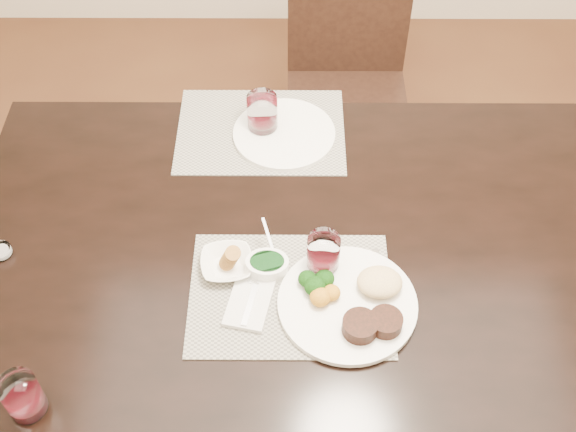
{
  "coord_description": "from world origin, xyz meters",
  "views": [
    {
      "loc": [
        -0.2,
        -1.08,
        2.12
      ],
      "look_at": [
        -0.2,
        0.01,
        0.82
      ],
      "focal_mm": 45.0,
      "sensor_mm": 36.0,
      "label": 1
    }
  ],
  "objects_px": {
    "chair_far": "(347,75)",
    "dinner_plate": "(354,302)",
    "steak_knife": "(379,299)",
    "cracker_bowl": "(227,263)",
    "far_plate": "(284,134)",
    "wine_glass_near": "(323,255)"
  },
  "relations": [
    {
      "from": "dinner_plate",
      "to": "wine_glass_near",
      "type": "relative_size",
      "value": 3.0
    },
    {
      "from": "chair_far",
      "to": "dinner_plate",
      "type": "xyz_separation_m",
      "value": [
        -0.06,
        -1.13,
        0.27
      ]
    },
    {
      "from": "chair_far",
      "to": "far_plate",
      "type": "xyz_separation_m",
      "value": [
        -0.22,
        -0.57,
        0.26
      ]
    },
    {
      "from": "cracker_bowl",
      "to": "chair_far",
      "type": "bearing_deg",
      "value": 71.26
    },
    {
      "from": "steak_knife",
      "to": "far_plate",
      "type": "bearing_deg",
      "value": 114.75
    },
    {
      "from": "dinner_plate",
      "to": "steak_knife",
      "type": "height_order",
      "value": "dinner_plate"
    },
    {
      "from": "steak_knife",
      "to": "chair_far",
      "type": "bearing_deg",
      "value": 92.67
    },
    {
      "from": "chair_far",
      "to": "cracker_bowl",
      "type": "bearing_deg",
      "value": -108.74
    },
    {
      "from": "steak_knife",
      "to": "wine_glass_near",
      "type": "relative_size",
      "value": 2.05
    },
    {
      "from": "steak_knife",
      "to": "cracker_bowl",
      "type": "height_order",
      "value": "cracker_bowl"
    },
    {
      "from": "steak_knife",
      "to": "wine_glass_near",
      "type": "distance_m",
      "value": 0.16
    },
    {
      "from": "steak_knife",
      "to": "wine_glass_near",
      "type": "height_order",
      "value": "wine_glass_near"
    },
    {
      "from": "cracker_bowl",
      "to": "far_plate",
      "type": "height_order",
      "value": "cracker_bowl"
    },
    {
      "from": "steak_knife",
      "to": "cracker_bowl",
      "type": "relative_size",
      "value": 1.59
    },
    {
      "from": "dinner_plate",
      "to": "steak_knife",
      "type": "bearing_deg",
      "value": 28.41
    },
    {
      "from": "steak_knife",
      "to": "far_plate",
      "type": "height_order",
      "value": "far_plate"
    },
    {
      "from": "dinner_plate",
      "to": "cracker_bowl",
      "type": "bearing_deg",
      "value": 170.31
    },
    {
      "from": "chair_far",
      "to": "wine_glass_near",
      "type": "height_order",
      "value": "chair_far"
    },
    {
      "from": "steak_knife",
      "to": "far_plate",
      "type": "xyz_separation_m",
      "value": [
        -0.22,
        0.54,
        0.0
      ]
    },
    {
      "from": "dinner_plate",
      "to": "far_plate",
      "type": "bearing_deg",
      "value": 116.62
    },
    {
      "from": "far_plate",
      "to": "wine_glass_near",
      "type": "bearing_deg",
      "value": -78.19
    },
    {
      "from": "cracker_bowl",
      "to": "wine_glass_near",
      "type": "bearing_deg",
      "value": 0.36
    }
  ]
}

